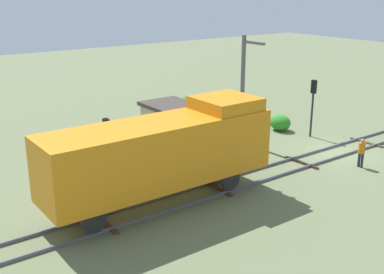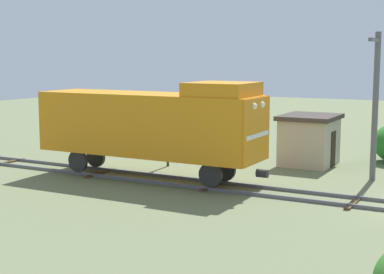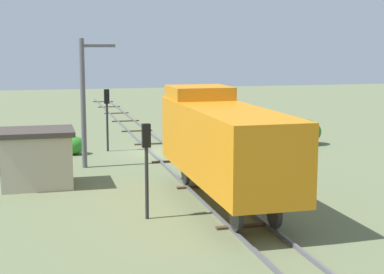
{
  "view_description": "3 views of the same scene",
  "coord_description": "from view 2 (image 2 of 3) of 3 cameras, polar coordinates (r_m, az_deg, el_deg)",
  "views": [
    {
      "loc": [
        -17.5,
        23.99,
        9.97
      ],
      "look_at": [
        1.17,
        10.29,
        2.64
      ],
      "focal_mm": 45.0,
      "sensor_mm": 36.0,
      "label": 1
    },
    {
      "loc": [
        -23.47,
        -2.02,
        5.92
      ],
      "look_at": [
        -0.37,
        10.41,
        2.29
      ],
      "focal_mm": 55.0,
      "sensor_mm": 36.0,
      "label": 2
    },
    {
      "loc": [
        7.23,
        35.65,
        6.61
      ],
      "look_at": [
        -0.04,
        7.56,
        2.12
      ],
      "focal_mm": 55.0,
      "sensor_mm": 36.0,
      "label": 3
    }
  ],
  "objects": [
    {
      "name": "catenary_mast",
      "position": [
        29.0,
        17.34,
        3.25
      ],
      "size": [
        1.94,
        0.28,
        7.03
      ],
      "color": "#595960",
      "rests_on": "ground"
    },
    {
      "name": "relay_hut",
      "position": [
        32.67,
        11.32,
        -0.23
      ],
      "size": [
        3.5,
        2.9,
        2.74
      ],
      "color": "#B2A893",
      "rests_on": "ground"
    },
    {
      "name": "traffic_signal_mid",
      "position": [
        31.41,
        -2.37,
        1.81
      ],
      "size": [
        0.32,
        0.34,
        3.71
      ],
      "color": "#262628",
      "rests_on": "ground"
    },
    {
      "name": "locomotive",
      "position": [
        27.91,
        -3.89,
        1.4
      ],
      "size": [
        2.9,
        11.6,
        4.6
      ],
      "color": "orange",
      "rests_on": "railway_track"
    }
  ]
}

